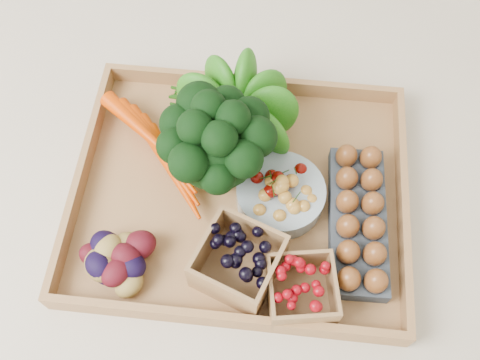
# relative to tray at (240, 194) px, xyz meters

# --- Properties ---
(ground) EXTENTS (4.00, 4.00, 0.00)m
(ground) POSITION_rel_tray_xyz_m (0.00, 0.00, -0.01)
(ground) COLOR beige
(ground) RESTS_ON ground
(tray) EXTENTS (0.55, 0.45, 0.01)m
(tray) POSITION_rel_tray_xyz_m (0.00, 0.00, 0.00)
(tray) COLOR #A37444
(tray) RESTS_ON ground
(carrots) EXTENTS (0.20, 0.15, 0.05)m
(carrots) POSITION_rel_tray_xyz_m (-0.14, 0.05, 0.03)
(carrots) COLOR #D23A00
(carrots) RESTS_ON tray
(lettuce) EXTENTS (0.14, 0.14, 0.14)m
(lettuce) POSITION_rel_tray_xyz_m (-0.02, 0.13, 0.08)
(lettuce) COLOR #10570D
(lettuce) RESTS_ON tray
(broccoli) EXTENTS (0.19, 0.19, 0.15)m
(broccoli) POSITION_rel_tray_xyz_m (-0.04, 0.02, 0.08)
(broccoli) COLOR black
(broccoli) RESTS_ON tray
(cherry_bowl) EXTENTS (0.15, 0.15, 0.04)m
(cherry_bowl) POSITION_rel_tray_xyz_m (0.07, -0.01, 0.03)
(cherry_bowl) COLOR #8C9EA5
(cherry_bowl) RESTS_ON tray
(egg_carton) EXTENTS (0.10, 0.26, 0.03)m
(egg_carton) POSITION_rel_tray_xyz_m (0.19, -0.04, 0.02)
(egg_carton) COLOR #353B44
(egg_carton) RESTS_ON tray
(potatoes) EXTENTS (0.13, 0.13, 0.07)m
(potatoes) POSITION_rel_tray_xyz_m (-0.18, -0.15, 0.04)
(potatoes) COLOR #3A0910
(potatoes) RESTS_ON tray
(punnet_blackberry) EXTENTS (0.15, 0.15, 0.08)m
(punnet_blackberry) POSITION_rel_tray_xyz_m (0.01, -0.14, 0.05)
(punnet_blackberry) COLOR black
(punnet_blackberry) RESTS_ON tray
(punnet_raspberry) EXTENTS (0.11, 0.11, 0.07)m
(punnet_raspberry) POSITION_rel_tray_xyz_m (0.11, -0.17, 0.04)
(punnet_raspberry) COLOR maroon
(punnet_raspberry) RESTS_ON tray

